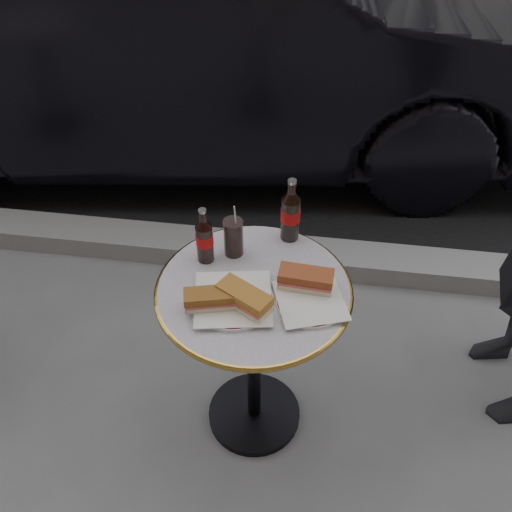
# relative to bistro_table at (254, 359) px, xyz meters

# --- Properties ---
(ground) EXTENTS (80.00, 80.00, 0.00)m
(ground) POSITION_rel_bistro_table_xyz_m (0.00, 0.00, -0.37)
(ground) COLOR slate
(ground) RESTS_ON ground
(curb) EXTENTS (40.00, 0.20, 0.12)m
(curb) POSITION_rel_bistro_table_xyz_m (0.00, 0.90, -0.32)
(curb) COLOR gray
(curb) RESTS_ON ground
(bistro_table) EXTENTS (0.62, 0.62, 0.73)m
(bistro_table) POSITION_rel_bistro_table_xyz_m (0.00, 0.00, 0.00)
(bistro_table) COLOR #BAB2C4
(bistro_table) RESTS_ON ground
(plate_left) EXTENTS (0.24, 0.24, 0.01)m
(plate_left) POSITION_rel_bistro_table_xyz_m (-0.05, -0.07, 0.37)
(plate_left) COLOR white
(plate_left) RESTS_ON bistro_table
(plate_right) EXTENTS (0.24, 0.24, 0.01)m
(plate_right) POSITION_rel_bistro_table_xyz_m (0.18, -0.04, 0.37)
(plate_right) COLOR white
(plate_right) RESTS_ON bistro_table
(sandwich_left_a) EXTENTS (0.16, 0.10, 0.05)m
(sandwich_left_a) POSITION_rel_bistro_table_xyz_m (-0.12, -0.11, 0.41)
(sandwich_left_a) COLOR brown
(sandwich_left_a) RESTS_ON plate_left
(sandwich_left_b) EXTENTS (0.19, 0.15, 0.06)m
(sandwich_left_b) POSITION_rel_bistro_table_xyz_m (-0.01, -0.09, 0.41)
(sandwich_left_b) COLOR #AB6D2B
(sandwich_left_b) RESTS_ON plate_left
(sandwich_right) EXTENTS (0.17, 0.09, 0.06)m
(sandwich_right) POSITION_rel_bistro_table_xyz_m (0.16, 0.02, 0.41)
(sandwich_right) COLOR brown
(sandwich_right) RESTS_ON plate_right
(cola_bottle_left) EXTENTS (0.08, 0.08, 0.21)m
(cola_bottle_left) POSITION_rel_bistro_table_xyz_m (-0.17, 0.11, 0.47)
(cola_bottle_left) COLOR black
(cola_bottle_left) RESTS_ON bistro_table
(cola_bottle_right) EXTENTS (0.07, 0.07, 0.24)m
(cola_bottle_right) POSITION_rel_bistro_table_xyz_m (0.09, 0.26, 0.48)
(cola_bottle_right) COLOR black
(cola_bottle_right) RESTS_ON bistro_table
(cola_glass) EXTENTS (0.08, 0.08, 0.13)m
(cola_glass) POSITION_rel_bistro_table_xyz_m (-0.09, 0.15, 0.43)
(cola_glass) COLOR black
(cola_glass) RESTS_ON bistro_table
(parked_car) EXTENTS (2.16, 4.73, 1.50)m
(parked_car) POSITION_rel_bistro_table_xyz_m (-0.65, 1.97, 0.38)
(parked_car) COLOR black
(parked_car) RESTS_ON ground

